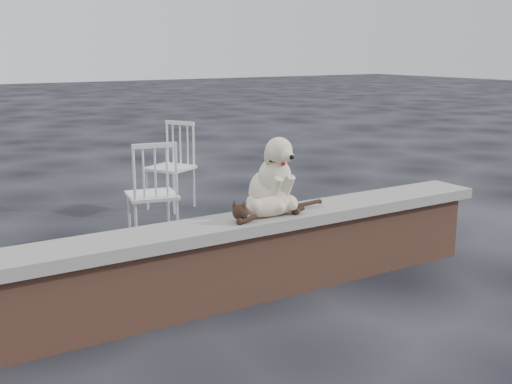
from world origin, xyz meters
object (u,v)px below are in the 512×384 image
cat (271,205)px  dog (269,172)px  chair_c (152,193)px  chair_d (170,166)px

cat → dog: bearing=60.3°
dog → cat: bearing=-119.7°
dog → chair_c: 1.49m
dog → cat: dog is taller
dog → cat: (-0.08, -0.15, -0.19)m
cat → chair_c: size_ratio=1.01×
dog → chair_c: bearing=101.1°
chair_c → dog: bearing=114.3°
chair_c → chair_d: bearing=-109.9°
chair_d → chair_c: bearing=-59.2°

